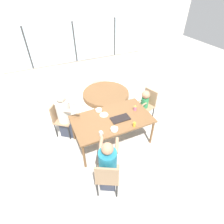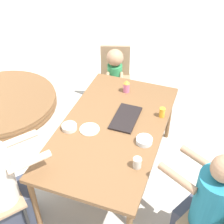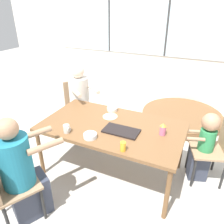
{
  "view_description": "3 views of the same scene",
  "coord_description": "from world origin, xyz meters",
  "px_view_note": "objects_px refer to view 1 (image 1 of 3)",
  "views": [
    {
      "loc": [
        -1.19,
        -2.61,
        3.18
      ],
      "look_at": [
        0.0,
        0.0,
        0.88
      ],
      "focal_mm": 28.0,
      "sensor_mm": 36.0,
      "label": 1
    },
    {
      "loc": [
        -2.1,
        -0.75,
        2.68
      ],
      "look_at": [
        0.0,
        0.0,
        0.88
      ],
      "focal_mm": 50.0,
      "sensor_mm": 36.0,
      "label": 2
    },
    {
      "loc": [
        0.96,
        -2.08,
        2.04
      ],
      "look_at": [
        0.0,
        0.0,
        0.88
      ],
      "focal_mm": 35.0,
      "sensor_mm": 36.0,
      "label": 3
    }
  ],
  "objects_px": {
    "juice_glass": "(134,124)",
    "person_woman_green_shirt": "(66,117)",
    "coffee_mug": "(101,133)",
    "bowl_cereal": "(99,110)",
    "chair_for_woman_green_shirt": "(60,117)",
    "chair_for_man_blue_shirt": "(107,176)",
    "bowl_white_shallow": "(114,129)",
    "chair_for_toddler": "(148,103)",
    "person_man_blue_shirt": "(108,167)",
    "person_toddler": "(144,106)",
    "folded_table_stack": "(106,94)",
    "sippy_cup": "(135,108)"
  },
  "relations": [
    {
      "from": "coffee_mug",
      "to": "person_woman_green_shirt",
      "type": "bearing_deg",
      "value": 114.97
    },
    {
      "from": "chair_for_woman_green_shirt",
      "to": "person_woman_green_shirt",
      "type": "distance_m",
      "value": 0.17
    },
    {
      "from": "person_toddler",
      "to": "coffee_mug",
      "type": "distance_m",
      "value": 1.64
    },
    {
      "from": "chair_for_woman_green_shirt",
      "to": "chair_for_toddler",
      "type": "height_order",
      "value": "same"
    },
    {
      "from": "person_toddler",
      "to": "folded_table_stack",
      "type": "xyz_separation_m",
      "value": [
        -0.44,
        1.49,
        -0.4
      ]
    },
    {
      "from": "person_man_blue_shirt",
      "to": "chair_for_toddler",
      "type": "bearing_deg",
      "value": 66.39
    },
    {
      "from": "coffee_mug",
      "to": "juice_glass",
      "type": "distance_m",
      "value": 0.71
    },
    {
      "from": "chair_for_man_blue_shirt",
      "to": "chair_for_toddler",
      "type": "bearing_deg",
      "value": 68.0
    },
    {
      "from": "chair_for_woman_green_shirt",
      "to": "person_man_blue_shirt",
      "type": "bearing_deg",
      "value": 52.91
    },
    {
      "from": "person_woman_green_shirt",
      "to": "person_man_blue_shirt",
      "type": "bearing_deg",
      "value": 49.5
    },
    {
      "from": "chair_for_woman_green_shirt",
      "to": "bowl_cereal",
      "type": "height_order",
      "value": "chair_for_woman_green_shirt"
    },
    {
      "from": "chair_for_man_blue_shirt",
      "to": "bowl_white_shallow",
      "type": "height_order",
      "value": "chair_for_man_blue_shirt"
    },
    {
      "from": "chair_for_woman_green_shirt",
      "to": "person_woman_green_shirt",
      "type": "bearing_deg",
      "value": 90.0
    },
    {
      "from": "chair_for_man_blue_shirt",
      "to": "bowl_cereal",
      "type": "relative_size",
      "value": 6.05
    },
    {
      "from": "person_woman_green_shirt",
      "to": "person_toddler",
      "type": "height_order",
      "value": "person_woman_green_shirt"
    },
    {
      "from": "chair_for_man_blue_shirt",
      "to": "chair_for_toddler",
      "type": "distance_m",
      "value": 2.35
    },
    {
      "from": "chair_for_man_blue_shirt",
      "to": "juice_glass",
      "type": "height_order",
      "value": "chair_for_man_blue_shirt"
    },
    {
      "from": "coffee_mug",
      "to": "juice_glass",
      "type": "xyz_separation_m",
      "value": [
        0.71,
        -0.05,
        0.0
      ]
    },
    {
      "from": "chair_for_woman_green_shirt",
      "to": "person_woman_green_shirt",
      "type": "xyz_separation_m",
      "value": [
        0.13,
        -0.1,
        0.02
      ]
    },
    {
      "from": "chair_for_woman_green_shirt",
      "to": "person_man_blue_shirt",
      "type": "distance_m",
      "value": 1.8
    },
    {
      "from": "chair_for_toddler",
      "to": "bowl_cereal",
      "type": "distance_m",
      "value": 1.39
    },
    {
      "from": "bowl_white_shallow",
      "to": "chair_for_woman_green_shirt",
      "type": "bearing_deg",
      "value": 129.21
    },
    {
      "from": "chair_for_woman_green_shirt",
      "to": "chair_for_toddler",
      "type": "bearing_deg",
      "value": 117.51
    },
    {
      "from": "person_man_blue_shirt",
      "to": "person_toddler",
      "type": "bearing_deg",
      "value": 67.87
    },
    {
      "from": "juice_glass",
      "to": "chair_for_toddler",
      "type": "bearing_deg",
      "value": 42.0
    },
    {
      "from": "person_woman_green_shirt",
      "to": "bowl_cereal",
      "type": "xyz_separation_m",
      "value": [
        0.71,
        -0.29,
        0.19
      ]
    },
    {
      "from": "chair_for_man_blue_shirt",
      "to": "person_man_blue_shirt",
      "type": "height_order",
      "value": "person_man_blue_shirt"
    },
    {
      "from": "chair_for_woman_green_shirt",
      "to": "folded_table_stack",
      "type": "distance_m",
      "value": 2.0
    },
    {
      "from": "person_man_blue_shirt",
      "to": "folded_table_stack",
      "type": "bearing_deg",
      "value": 96.07
    },
    {
      "from": "coffee_mug",
      "to": "bowl_white_shallow",
      "type": "distance_m",
      "value": 0.3
    },
    {
      "from": "chair_for_toddler",
      "to": "person_toddler",
      "type": "distance_m",
      "value": 0.16
    },
    {
      "from": "bowl_white_shallow",
      "to": "coffee_mug",
      "type": "bearing_deg",
      "value": -176.36
    },
    {
      "from": "chair_for_woman_green_shirt",
      "to": "coffee_mug",
      "type": "height_order",
      "value": "chair_for_woman_green_shirt"
    },
    {
      "from": "person_man_blue_shirt",
      "to": "person_toddler",
      "type": "xyz_separation_m",
      "value": [
        1.58,
        1.31,
        -0.05
      ]
    },
    {
      "from": "person_man_blue_shirt",
      "to": "coffee_mug",
      "type": "distance_m",
      "value": 0.66
    },
    {
      "from": "person_man_blue_shirt",
      "to": "chair_for_man_blue_shirt",
      "type": "bearing_deg",
      "value": -90.0
    },
    {
      "from": "chair_for_toddler",
      "to": "sippy_cup",
      "type": "bearing_deg",
      "value": 101.58
    },
    {
      "from": "chair_for_woman_green_shirt",
      "to": "folded_table_stack",
      "type": "height_order",
      "value": "chair_for_woman_green_shirt"
    },
    {
      "from": "person_woman_green_shirt",
      "to": "person_toddler",
      "type": "xyz_separation_m",
      "value": [
        1.94,
        -0.32,
        -0.06
      ]
    },
    {
      "from": "person_woman_green_shirt",
      "to": "juice_glass",
      "type": "relative_size",
      "value": 11.72
    },
    {
      "from": "juice_glass",
      "to": "person_woman_green_shirt",
      "type": "bearing_deg",
      "value": 137.88
    },
    {
      "from": "coffee_mug",
      "to": "bowl_cereal",
      "type": "relative_size",
      "value": 0.67
    },
    {
      "from": "bowl_cereal",
      "to": "folded_table_stack",
      "type": "height_order",
      "value": "bowl_cereal"
    },
    {
      "from": "chair_for_toddler",
      "to": "person_woman_green_shirt",
      "type": "height_order",
      "value": "person_woman_green_shirt"
    },
    {
      "from": "chair_for_woman_green_shirt",
      "to": "bowl_cereal",
      "type": "xyz_separation_m",
      "value": [
        0.84,
        -0.39,
        0.21
      ]
    },
    {
      "from": "coffee_mug",
      "to": "juice_glass",
      "type": "bearing_deg",
      "value": -3.91
    },
    {
      "from": "bowl_cereal",
      "to": "coffee_mug",
      "type": "bearing_deg",
      "value": -107.62
    },
    {
      "from": "chair_for_toddler",
      "to": "bowl_white_shallow",
      "type": "distance_m",
      "value": 1.52
    },
    {
      "from": "chair_for_woman_green_shirt",
      "to": "juice_glass",
      "type": "bearing_deg",
      "value": 85.43
    },
    {
      "from": "chair_for_woman_green_shirt",
      "to": "chair_for_toddler",
      "type": "distance_m",
      "value": 2.24
    }
  ]
}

